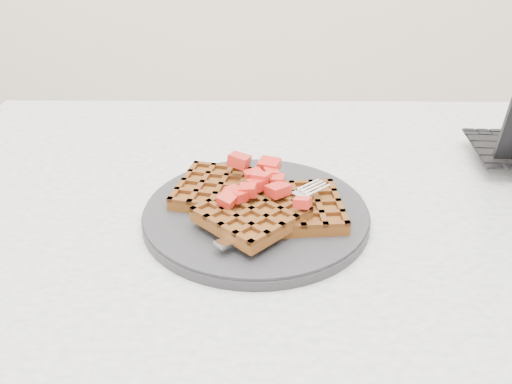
% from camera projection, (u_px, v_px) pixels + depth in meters
% --- Properties ---
extents(table, '(1.20, 0.80, 0.75)m').
position_uv_depth(table, '(344.00, 283.00, 0.78)').
color(table, silver).
rests_on(table, ground).
extents(plate, '(0.28, 0.28, 0.02)m').
position_uv_depth(plate, '(256.00, 214.00, 0.71)').
color(plate, '#252527').
rests_on(plate, table).
extents(waffles, '(0.22, 0.21, 0.03)m').
position_uv_depth(waffles, '(256.00, 203.00, 0.70)').
color(waffles, brown).
rests_on(waffles, plate).
extents(strawberry_pile, '(0.15, 0.15, 0.02)m').
position_uv_depth(strawberry_pile, '(256.00, 182.00, 0.69)').
color(strawberry_pile, '#A3120C').
rests_on(strawberry_pile, waffles).
extents(fork, '(0.15, 0.14, 0.02)m').
position_uv_depth(fork, '(282.00, 217.00, 0.67)').
color(fork, silver).
rests_on(fork, plate).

